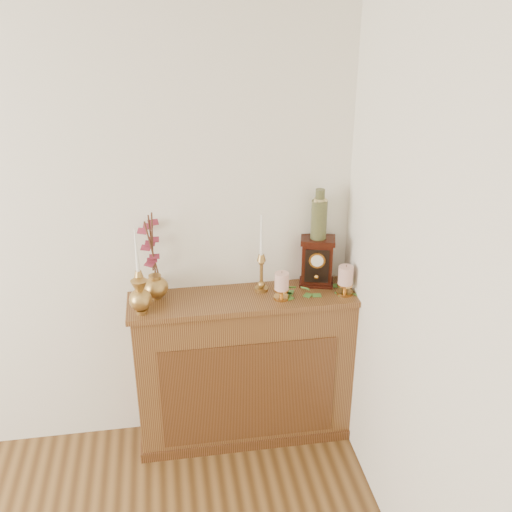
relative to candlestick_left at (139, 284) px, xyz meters
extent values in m
cube|color=brown|center=(0.54, 0.05, -0.63)|extent=(1.20, 0.30, 0.90)
cube|color=brown|center=(0.54, -0.10, -0.67)|extent=(0.96, 0.01, 0.63)
cube|color=brown|center=(0.54, 0.05, -0.16)|extent=(1.24, 0.34, 0.03)
cube|color=brown|center=(0.54, 0.05, -1.05)|extent=(1.23, 0.33, 0.06)
cylinder|color=#B78849|center=(0.00, 0.00, -0.14)|extent=(0.07, 0.07, 0.02)
sphere|color=#B78849|center=(0.00, 0.00, -0.11)|extent=(0.04, 0.04, 0.04)
cylinder|color=#B78849|center=(0.00, 0.00, -0.04)|extent=(0.02, 0.02, 0.13)
sphere|color=#B78849|center=(0.00, 0.00, 0.03)|extent=(0.03, 0.03, 0.03)
cone|color=#B78849|center=(0.00, 0.00, 0.05)|extent=(0.05, 0.05, 0.04)
cone|color=white|center=(0.00, 0.00, 0.18)|extent=(0.02, 0.02, 0.23)
cylinder|color=#B78849|center=(0.64, 0.10, -0.14)|extent=(0.07, 0.07, 0.02)
sphere|color=#B78849|center=(0.64, 0.10, -0.11)|extent=(0.04, 0.04, 0.04)
cylinder|color=#B78849|center=(0.64, 0.10, -0.04)|extent=(0.02, 0.02, 0.13)
sphere|color=#B78849|center=(0.64, 0.10, 0.03)|extent=(0.03, 0.03, 0.03)
cone|color=#B78849|center=(0.64, 0.10, 0.05)|extent=(0.05, 0.05, 0.04)
cone|color=white|center=(0.64, 0.10, 0.18)|extent=(0.02, 0.02, 0.23)
cylinder|color=#B78849|center=(0.00, -0.05, -0.13)|extent=(0.06, 0.06, 0.02)
sphere|color=#B78849|center=(0.00, -0.05, -0.07)|extent=(0.12, 0.12, 0.12)
cone|color=#B78849|center=(0.00, -0.05, 0.01)|extent=(0.08, 0.08, 0.06)
cylinder|color=#B78849|center=(0.08, 0.11, -0.14)|extent=(0.06, 0.06, 0.01)
ellipsoid|color=#B78849|center=(0.08, 0.11, -0.08)|extent=(0.14, 0.14, 0.12)
cylinder|color=#B78849|center=(0.08, 0.11, -0.02)|extent=(0.07, 0.07, 0.02)
cylinder|color=#472819|center=(0.07, 0.11, 0.14)|extent=(0.06, 0.07, 0.32)
cylinder|color=#472819|center=(0.07, 0.11, 0.16)|extent=(0.02, 0.07, 0.36)
cylinder|color=#472819|center=(0.08, 0.11, 0.17)|extent=(0.03, 0.13, 0.37)
cylinder|color=#C68F45|center=(0.73, -0.01, -0.14)|extent=(0.08, 0.08, 0.01)
cylinder|color=#C68F45|center=(0.73, -0.01, -0.11)|extent=(0.02, 0.02, 0.04)
cylinder|color=#C68F45|center=(0.73, -0.01, -0.09)|extent=(0.08, 0.08, 0.01)
cylinder|color=beige|center=(0.73, -0.01, -0.04)|extent=(0.07, 0.07, 0.09)
cylinder|color=#472819|center=(0.73, -0.01, 0.01)|extent=(0.00, 0.00, 0.01)
cylinder|color=#C68F45|center=(1.08, -0.01, -0.14)|extent=(0.09, 0.09, 0.02)
cylinder|color=#C68F45|center=(1.08, -0.01, -0.11)|extent=(0.02, 0.02, 0.04)
cylinder|color=#C68F45|center=(1.08, -0.01, -0.09)|extent=(0.08, 0.08, 0.01)
cylinder|color=beige|center=(1.08, -0.01, -0.03)|extent=(0.08, 0.08, 0.10)
cylinder|color=#472819|center=(1.08, -0.01, 0.02)|extent=(0.00, 0.00, 0.01)
cube|color=#43762D|center=(0.79, 0.04, -0.14)|extent=(0.05, 0.04, 0.00)
cube|color=#43762D|center=(0.89, 0.03, -0.14)|extent=(0.06, 0.06, 0.00)
cube|color=#43762D|center=(0.91, -0.04, -0.14)|extent=(0.06, 0.05, 0.00)
cube|color=#43762D|center=(0.79, -0.07, -0.14)|extent=(0.06, 0.05, 0.00)
cube|color=#43762D|center=(1.06, -0.04, -0.14)|extent=(0.06, 0.06, 0.00)
cube|color=#43762D|center=(0.85, 0.06, -0.14)|extent=(0.06, 0.06, 0.00)
cube|color=#43762D|center=(1.04, 0.07, -0.14)|extent=(0.05, 0.05, 0.00)
cube|color=#43762D|center=(1.12, 0.06, -0.14)|extent=(0.06, 0.06, 0.00)
cube|color=#43762D|center=(1.08, -0.01, -0.14)|extent=(0.06, 0.05, 0.00)
cube|color=#43762D|center=(1.15, 0.08, -0.14)|extent=(0.05, 0.04, 0.00)
cube|color=#43762D|center=(0.80, -0.05, -0.14)|extent=(0.06, 0.06, 0.00)
cube|color=#43762D|center=(0.76, -0.01, -0.14)|extent=(0.06, 0.06, 0.00)
cube|color=#43762D|center=(0.80, 0.02, -0.10)|extent=(0.05, 0.05, 0.02)
cube|color=#43762D|center=(0.85, -0.04, -0.08)|extent=(0.04, 0.05, 0.02)
cube|color=#43762D|center=(1.10, 0.01, -0.09)|extent=(0.05, 0.05, 0.02)
cube|color=#36100A|center=(0.96, 0.13, -0.14)|extent=(0.21, 0.17, 0.02)
cube|color=#36100A|center=(0.96, 0.13, -0.02)|extent=(0.19, 0.15, 0.24)
cube|color=#36100A|center=(0.96, 0.13, 0.12)|extent=(0.21, 0.17, 0.03)
cube|color=black|center=(0.94, 0.07, -0.01)|extent=(0.13, 0.04, 0.19)
cylinder|color=#C78A3A|center=(0.94, 0.07, 0.03)|extent=(0.09, 0.03, 0.09)
cylinder|color=silver|center=(0.94, 0.07, 0.03)|extent=(0.07, 0.02, 0.07)
sphere|color=#C78A3A|center=(0.94, 0.08, -0.08)|extent=(0.03, 0.03, 0.03)
cylinder|color=#193326|center=(0.96, 0.13, 0.24)|extent=(0.09, 0.09, 0.21)
cylinder|color=#193326|center=(0.96, 0.13, 0.37)|extent=(0.05, 0.05, 0.07)
cylinder|color=tan|center=(0.96, 0.13, 0.35)|extent=(0.06, 0.06, 0.02)
camera|label=1|loc=(0.15, -2.75, 1.40)|focal=42.00mm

